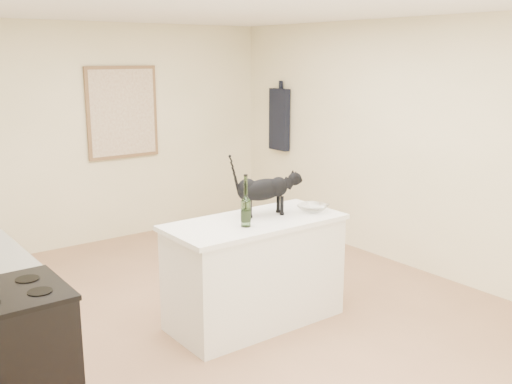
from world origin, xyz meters
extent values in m
plane|color=#A57958|center=(0.00, 0.00, 0.00)|extent=(5.50, 5.50, 0.00)
plane|color=white|center=(0.00, 0.00, 2.60)|extent=(5.50, 5.50, 0.00)
plane|color=#F7E9BF|center=(0.00, 2.75, 1.30)|extent=(4.50, 0.00, 4.50)
plane|color=#F7E9BF|center=(2.25, 0.00, 1.30)|extent=(0.00, 5.50, 5.50)
cube|color=white|center=(0.10, -0.20, 0.43)|extent=(1.44, 0.67, 0.86)
cube|color=white|center=(0.10, -0.20, 0.88)|extent=(1.50, 0.70, 0.04)
cube|color=black|center=(-1.95, -0.60, 0.45)|extent=(0.60, 0.60, 0.90)
cube|color=brown|center=(0.30, 2.72, 1.55)|extent=(0.90, 0.03, 1.10)
cube|color=beige|center=(0.30, 2.70, 1.55)|extent=(0.82, 0.00, 1.02)
cube|color=black|center=(2.19, 2.05, 1.40)|extent=(0.08, 0.34, 0.80)
cylinder|color=#2E5522|center=(-0.07, -0.31, 1.08)|extent=(0.09, 0.09, 0.37)
imported|color=white|center=(0.66, -0.29, 0.93)|extent=(0.32, 0.32, 0.06)
camera|label=1|loc=(-2.72, -3.96, 2.23)|focal=41.55mm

